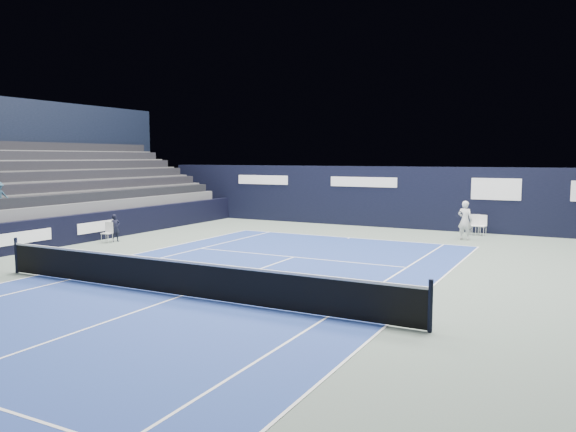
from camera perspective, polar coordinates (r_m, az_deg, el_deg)
name	(u,v)px	position (r m, az deg, el deg)	size (l,w,h in m)	color
ground	(225,281)	(16.44, -6.43, -6.60)	(48.00, 48.00, 0.00)	#596A60
court_surface	(181,296)	(14.87, -10.79, -8.00)	(10.97, 23.77, 0.01)	navy
folding_chair_back_a	(475,221)	(27.23, 18.50, -0.51)	(0.53, 0.55, 0.95)	silver
folding_chair_back_b	(482,224)	(27.17, 19.08, -0.75)	(0.48, 0.46, 0.94)	silver
line_judge_chair	(108,231)	(24.74, -17.83, -1.46)	(0.43, 0.42, 0.86)	silver
line_judge	(115,228)	(24.88, -17.14, -1.17)	(0.43, 0.28, 1.17)	black
court_markings	(181,296)	(14.87, -10.79, -7.98)	(11.03, 23.83, 0.00)	white
tennis_net	(181,277)	(14.76, -10.83, -6.10)	(12.90, 0.10, 1.10)	black
back_sponsor_wall	(383,197)	(29.26, 9.68, 1.95)	(26.00, 0.63, 3.10)	black
side_barrier_left	(93,227)	(25.48, -19.23, -1.04)	(0.33, 22.00, 1.20)	black
spectator_stand	(50,192)	(28.86, -23.00, 2.30)	(6.00, 18.00, 6.40)	#555457
tennis_player	(465,220)	(25.46, 17.53, -0.41)	(0.69, 0.87, 1.70)	silver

